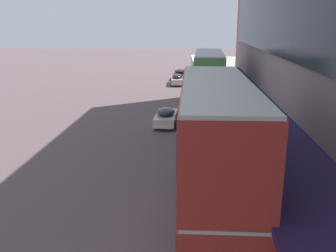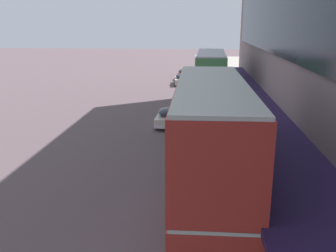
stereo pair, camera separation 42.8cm
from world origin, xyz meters
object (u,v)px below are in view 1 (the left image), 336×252
Objects in this scene: sedan_oncoming_front at (166,116)px; sedan_far_back at (177,79)px; transit_bus_kerbside_front at (215,158)px; transit_bus_kerbside_far at (200,67)px; transit_bus_kerbside_rear at (208,82)px; sedan_trailing_mid at (180,74)px.

sedan_far_back is (-0.02, 21.71, 0.02)m from sedan_oncoming_front.
transit_bus_kerbside_front is at bearing -85.39° from sedan_far_back.
transit_bus_kerbside_far is at bearing 89.90° from transit_bus_kerbside_front.
sedan_trailing_mid is (-3.49, 23.88, -2.42)m from transit_bus_kerbside_rear.
sedan_far_back is at bearing 90.05° from sedan_oncoming_front.
transit_bus_kerbside_far is at bearing 83.29° from sedan_oncoming_front.
transit_bus_kerbside_far reaches higher than sedan_oncoming_front.
transit_bus_kerbside_front reaches higher than sedan_far_back.
sedan_trailing_mid is at bearing 98.31° from transit_bus_kerbside_rear.
sedan_oncoming_front is (-3.12, 17.14, -2.67)m from transit_bus_kerbside_front.
transit_bus_kerbside_front reaches higher than transit_bus_kerbside_far.
sedan_oncoming_front is 0.96× the size of sedan_far_back.
sedan_oncoming_front is at bearing 100.30° from transit_bus_kerbside_front.
sedan_oncoming_front is at bearing -137.90° from transit_bus_kerbside_rear.
transit_bus_kerbside_rear is 0.88× the size of transit_bus_kerbside_far.
transit_bus_kerbside_far is 2.49× the size of sedan_trailing_mid.
transit_bus_kerbside_front is 44.32m from transit_bus_kerbside_far.
sedan_trailing_mid is (0.16, 5.45, 0.00)m from sedan_far_back.
transit_bus_kerbside_rear reaches higher than sedan_oncoming_front.
sedan_trailing_mid is at bearing 89.71° from sedan_oncoming_front.
sedan_oncoming_front is (-3.19, -27.15, -1.14)m from transit_bus_kerbside_far.
sedan_far_back is at bearing -120.58° from transit_bus_kerbside_far.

